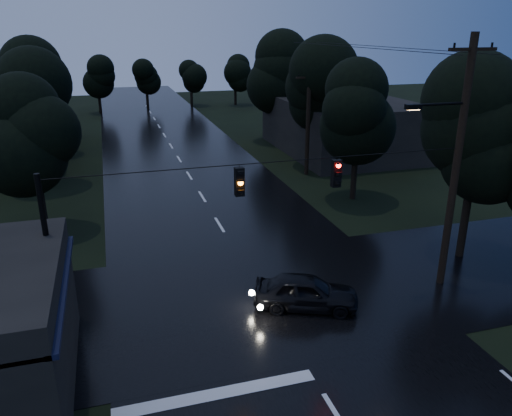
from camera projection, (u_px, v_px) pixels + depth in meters
main_road at (189, 176)px, 36.14m from camera, size 12.00×120.00×0.02m
cross_street at (263, 297)px, 19.93m from camera, size 60.00×9.00×0.02m
building_far_right at (342, 126)px, 42.76m from camera, size 10.00×14.00×4.40m
utility_pole_main at (455, 162)px, 19.22m from camera, size 3.50×0.30×10.00m
utility_pole_far at (308, 121)px, 35.25m from camera, size 2.00×0.30×7.50m
anchor_pole_left at (50, 264)px, 15.99m from camera, size 0.18×0.18×6.00m
span_signals at (288, 176)px, 17.38m from camera, size 15.00×0.37×1.12m
tree_corner_near at (478, 130)px, 21.47m from camera, size 4.48×4.48×9.44m
tree_left_a at (31, 132)px, 24.73m from camera, size 3.92×3.92×8.26m
tree_left_b at (35, 103)px, 31.65m from camera, size 4.20×4.20×8.85m
tree_left_c at (40, 82)px, 40.37m from camera, size 4.48×4.48×9.44m
tree_right_a at (359, 109)px, 29.44m from camera, size 4.20×4.20×8.85m
tree_right_b at (315, 87)px, 36.68m from camera, size 4.48×4.48×9.44m
tree_right_c at (279, 71)px, 45.72m from camera, size 4.76×4.76×10.03m
car at (306, 292)px, 18.95m from camera, size 4.25×2.98×1.34m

